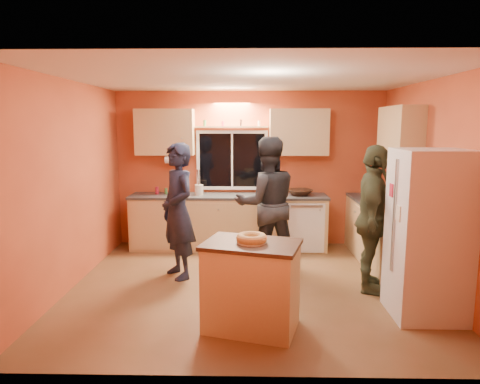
{
  "coord_description": "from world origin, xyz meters",
  "views": [
    {
      "loc": [
        -0.01,
        -5.24,
        2.05
      ],
      "look_at": [
        -0.13,
        0.4,
        1.16
      ],
      "focal_mm": 32.0,
      "sensor_mm": 36.0,
      "label": 1
    }
  ],
  "objects_px": {
    "refrigerator": "(428,234)",
    "person_left": "(178,211)",
    "island": "(251,285)",
    "person_center": "(267,204)",
    "person_right": "(373,219)"
  },
  "relations": [
    {
      "from": "island",
      "to": "person_center",
      "type": "xyz_separation_m",
      "value": [
        0.22,
        1.84,
        0.49
      ]
    },
    {
      "from": "person_left",
      "to": "person_right",
      "type": "bearing_deg",
      "value": 46.29
    },
    {
      "from": "refrigerator",
      "to": "island",
      "type": "xyz_separation_m",
      "value": [
        -1.87,
        -0.35,
        -0.44
      ]
    },
    {
      "from": "refrigerator",
      "to": "person_center",
      "type": "relative_size",
      "value": 0.95
    },
    {
      "from": "person_center",
      "to": "island",
      "type": "bearing_deg",
      "value": 71.08
    },
    {
      "from": "person_left",
      "to": "person_center",
      "type": "xyz_separation_m",
      "value": [
        1.2,
        0.36,
        0.03
      ]
    },
    {
      "from": "refrigerator",
      "to": "person_left",
      "type": "bearing_deg",
      "value": 158.34
    },
    {
      "from": "refrigerator",
      "to": "person_left",
      "type": "relative_size",
      "value": 0.99
    },
    {
      "from": "person_center",
      "to": "person_right",
      "type": "relative_size",
      "value": 1.04
    },
    {
      "from": "refrigerator",
      "to": "person_center",
      "type": "distance_m",
      "value": 2.22
    },
    {
      "from": "refrigerator",
      "to": "person_left",
      "type": "distance_m",
      "value": 3.07
    },
    {
      "from": "person_center",
      "to": "person_left",
      "type": "bearing_deg",
      "value": 4.61
    },
    {
      "from": "island",
      "to": "person_center",
      "type": "bearing_deg",
      "value": 98.8
    },
    {
      "from": "person_right",
      "to": "person_center",
      "type": "bearing_deg",
      "value": 73.5
    },
    {
      "from": "island",
      "to": "person_left",
      "type": "distance_m",
      "value": 1.83
    }
  ]
}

